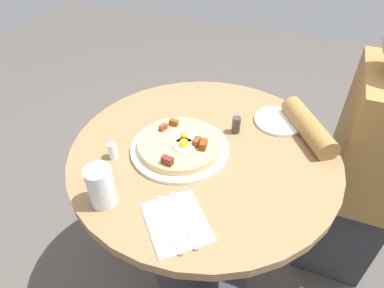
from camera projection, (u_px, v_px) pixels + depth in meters
ground_plane at (200, 272)px, 1.50m from camera, size 6.00×6.00×0.00m
dining_table at (203, 187)px, 1.14m from camera, size 0.83×0.83×0.75m
person_seated at (358, 174)px, 1.27m from camera, size 0.47×0.47×1.14m
pizza_plate at (180, 148)px, 1.01m from camera, size 0.30×0.30×0.01m
breakfast_pizza at (180, 144)px, 1.00m from camera, size 0.25×0.25×0.05m
bread_plate at (279, 121)px, 1.12m from camera, size 0.17×0.17×0.01m
napkin at (177, 222)px, 0.81m from camera, size 0.22×0.22×0.00m
fork at (183, 219)px, 0.81m from camera, size 0.14×0.13×0.00m
knife at (169, 223)px, 0.80m from camera, size 0.14×0.13×0.00m
water_glass at (101, 186)px, 0.82m from camera, size 0.07×0.07×0.11m
salt_shaker at (113, 151)px, 0.97m from camera, size 0.03×0.03×0.05m
pepper_shaker at (236, 125)px, 1.07m from camera, size 0.03×0.03×0.06m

